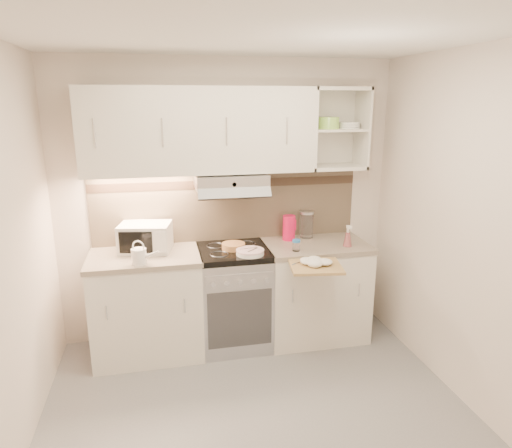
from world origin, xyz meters
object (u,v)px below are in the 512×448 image
microwave (146,237)px  plate_stack (250,252)px  watering_can (140,256)px  cutting_board (316,266)px  glass_jar (306,224)px  spray_bottle (348,238)px  electric_range (234,297)px  pink_pitcher (289,228)px

microwave → plate_stack: bearing=-7.7°
microwave → plate_stack: size_ratio=2.02×
watering_can → cutting_board: size_ratio=0.55×
glass_jar → spray_bottle: 0.43m
glass_jar → spray_bottle: bearing=-51.3°
electric_range → watering_can: size_ratio=4.08×
pink_pitcher → glass_jar: bearing=26.5°
spray_bottle → cutting_board: spray_bottle is taller
cutting_board → electric_range: bearing=148.8°
plate_stack → cutting_board: 0.56m
microwave → spray_bottle: (1.73, -0.25, -0.04)m
microwave → watering_can: (-0.04, -0.34, -0.05)m
plate_stack → glass_jar: (0.61, 0.38, 0.10)m
electric_range → watering_can: 0.96m
glass_jar → cutting_board: 0.72m
watering_can → glass_jar: bearing=38.4°
pink_pitcher → cutting_board: 0.66m
electric_range → watering_can: (-0.78, -0.22, 0.52)m
pink_pitcher → electric_range: bearing=-150.8°
plate_stack → pink_pitcher: size_ratio=1.02×
spray_bottle → pink_pitcher: bearing=152.9°
watering_can → electric_range: bearing=38.7°
cutting_board → watering_can: bearing=177.8°
electric_range → glass_jar: bearing=15.4°
microwave → pink_pitcher: bearing=13.4°
electric_range → cutting_board: (0.58, -0.49, 0.42)m
plate_stack → glass_jar: glass_jar is taller
microwave → pink_pitcher: microwave is taller
microwave → pink_pitcher: (1.28, 0.04, -0.00)m
watering_can → plate_stack: 0.89m
plate_stack → cutting_board: bearing=-33.4°
electric_range → watering_can: bearing=-164.0°
cutting_board → microwave: bearing=164.2°
microwave → plate_stack: microwave is taller
electric_range → microwave: 0.93m
watering_can → cutting_board: (1.35, -0.26, -0.10)m
spray_bottle → cutting_board: 0.55m
watering_can → spray_bottle: (1.77, 0.09, 0.01)m
watering_can → glass_jar: (1.50, 0.42, 0.06)m
microwave → cutting_board: size_ratio=1.18×
microwave → spray_bottle: 1.75m
glass_jar → microwave: bearing=-176.7°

